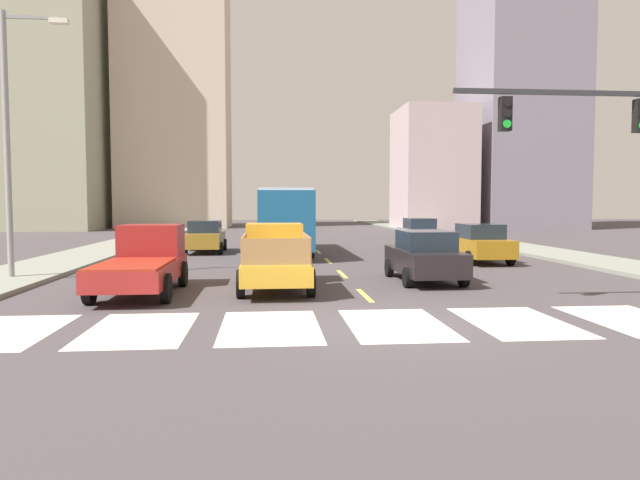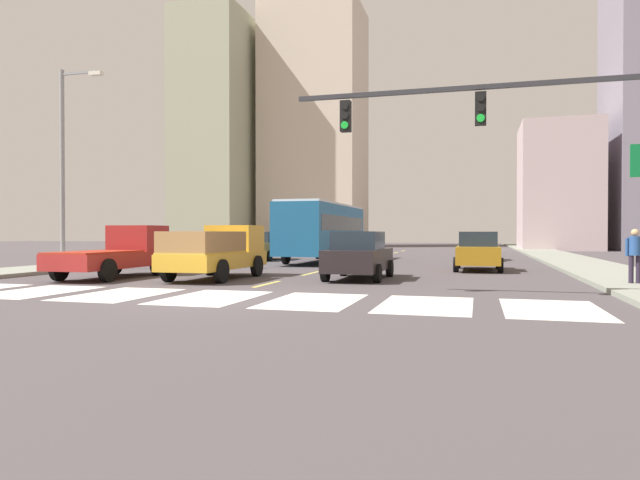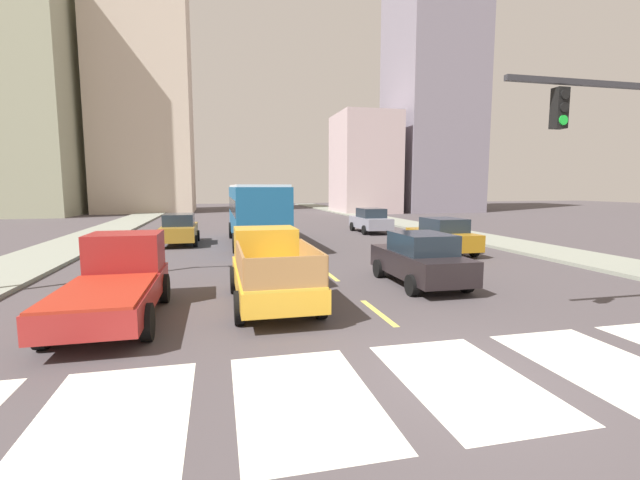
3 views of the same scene
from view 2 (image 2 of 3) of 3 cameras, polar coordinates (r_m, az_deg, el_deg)
ground_plane at (r=14.94m, az=-10.84°, el=-5.72°), size 160.00×160.00×0.00m
sidewalk_right at (r=31.75m, az=24.86°, el=-2.22°), size 3.35×110.00×0.15m
sidewalk_left at (r=36.31m, az=-14.78°, el=-1.81°), size 3.35×110.00×0.15m
crosswalk_stripe_1 at (r=18.03m, az=-26.63°, el=-4.66°), size 2.10×3.48×0.01m
crosswalk_stripe_2 at (r=16.33m, az=-19.49°, el=-5.18°), size 2.10×3.48×0.01m
crosswalk_stripe_3 at (r=14.94m, az=-10.84°, el=-5.70°), size 2.10×3.48×0.01m
crosswalk_stripe_4 at (r=13.95m, az=-0.69°, el=-6.15°), size 2.10×3.48×0.01m
crosswalk_stripe_5 at (r=13.45m, az=10.62°, el=-6.42°), size 2.10×3.48×0.01m
crosswalk_stripe_6 at (r=13.49m, az=22.32°, el=-6.44°), size 2.10×3.48×0.01m
lane_dash_0 at (r=18.59m, az=-5.33°, el=-4.43°), size 0.16×2.40×0.01m
lane_dash_1 at (r=23.31m, az=-0.93°, el=-3.37°), size 0.16×2.40×0.01m
lane_dash_2 at (r=28.13m, az=1.97°, el=-2.67°), size 0.16×2.40×0.01m
lane_dash_3 at (r=33.01m, az=4.01°, el=-2.16°), size 0.16×2.40×0.01m
lane_dash_4 at (r=37.91m, az=5.53°, el=-1.79°), size 0.16×2.40×0.01m
lane_dash_5 at (r=42.84m, az=6.70°, el=-1.50°), size 0.16×2.40×0.01m
lane_dash_6 at (r=47.78m, az=7.62°, el=-1.27°), size 0.16×2.40×0.01m
lane_dash_7 at (r=52.74m, az=8.38°, el=-1.08°), size 0.16×2.40×0.01m
pickup_stakebed at (r=21.23m, az=-9.96°, el=-1.27°), size 2.18×5.20×1.96m
pickup_dark at (r=22.68m, az=-19.51°, el=-1.21°), size 2.18×5.20×1.96m
city_bus at (r=32.50m, az=0.35°, el=1.23°), size 2.72×10.80×3.32m
sedan_near_left at (r=20.44m, az=3.94°, el=-1.55°), size 2.02×4.40×1.72m
sedan_mid at (r=34.79m, az=-5.77°, el=-0.60°), size 2.02×4.40×1.72m
sedan_near_right at (r=35.98m, az=15.49°, el=-0.58°), size 2.02×4.40×1.72m
sedan_far at (r=26.02m, az=15.61°, el=-1.08°), size 2.02×4.40×1.72m
traffic_signal_gantry at (r=15.34m, az=20.13°, el=10.15°), size 8.94×0.27×6.00m
streetlight_left at (r=28.16m, az=-24.24°, el=7.39°), size 2.20×0.28×9.00m
pedestrian_walking at (r=19.56m, az=29.11°, el=-0.99°), size 0.53×0.34×1.64m
block_mid_left at (r=70.75m, az=-0.54°, el=11.26°), size 11.56×9.81×29.18m
block_mid_right at (r=59.89m, az=22.85°, el=4.92°), size 7.11×8.36×12.18m
block_low_left at (r=69.87m, az=-10.15°, el=10.63°), size 7.86×11.14×27.36m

